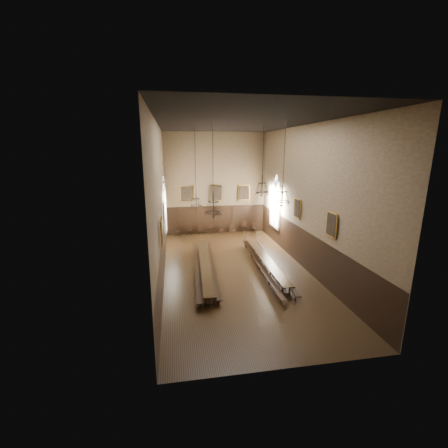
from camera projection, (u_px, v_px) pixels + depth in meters
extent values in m
cube|color=black|center=(235.00, 270.00, 19.19)|extent=(9.00, 18.00, 0.02)
cube|color=black|center=(237.00, 122.00, 17.00)|extent=(9.00, 18.00, 0.02)
cube|color=#7D694D|center=(215.00, 184.00, 26.71)|extent=(9.00, 0.02, 9.00)
cube|color=#7D694D|center=(294.00, 248.00, 9.47)|extent=(9.00, 0.02, 9.00)
cube|color=#7D694D|center=(160.00, 203.00, 17.36)|extent=(0.02, 18.00, 9.00)
cube|color=#7D694D|center=(306.00, 199.00, 18.82)|extent=(0.02, 18.00, 9.00)
cube|color=black|center=(205.00, 263.00, 18.57)|extent=(1.16, 9.24, 0.06)
cube|color=black|center=(264.00, 257.00, 19.57)|extent=(0.76, 9.10, 0.06)
cube|color=black|center=(197.00, 266.00, 18.81)|extent=(0.77, 9.78, 0.05)
cube|color=black|center=(212.00, 265.00, 19.03)|extent=(0.79, 9.49, 0.05)
cube|color=black|center=(259.00, 263.00, 19.18)|extent=(0.66, 9.85, 0.05)
cube|color=black|center=(272.00, 260.00, 19.68)|extent=(0.99, 10.14, 0.05)
cube|color=black|center=(178.00, 231.00, 26.61)|extent=(0.50, 0.50, 0.05)
cube|color=black|center=(178.00, 228.00, 26.71)|extent=(0.39, 0.15, 0.47)
cube|color=black|center=(189.00, 230.00, 26.85)|extent=(0.55, 0.55, 0.05)
cube|color=black|center=(189.00, 226.00, 26.97)|extent=(0.45, 0.15, 0.54)
cube|color=black|center=(201.00, 230.00, 27.02)|extent=(0.42, 0.42, 0.05)
cube|color=black|center=(200.00, 228.00, 27.13)|extent=(0.38, 0.08, 0.45)
cube|color=black|center=(212.00, 230.00, 27.24)|extent=(0.47, 0.47, 0.05)
cube|color=black|center=(212.00, 227.00, 27.34)|extent=(0.39, 0.12, 0.47)
cube|color=black|center=(221.00, 229.00, 27.33)|extent=(0.41, 0.41, 0.05)
cube|color=black|center=(221.00, 227.00, 27.43)|extent=(0.38, 0.07, 0.45)
cube|color=black|center=(232.00, 229.00, 27.46)|extent=(0.41, 0.41, 0.05)
cube|color=black|center=(231.00, 226.00, 27.57)|extent=(0.39, 0.05, 0.46)
cube|color=black|center=(244.00, 228.00, 27.58)|extent=(0.58, 0.58, 0.05)
cube|color=black|center=(244.00, 224.00, 27.70)|extent=(0.45, 0.19, 0.54)
cube|color=black|center=(254.00, 228.00, 27.76)|extent=(0.49, 0.49, 0.05)
cube|color=black|center=(254.00, 225.00, 27.86)|extent=(0.38, 0.16, 0.46)
cylinder|color=black|center=(195.00, 160.00, 19.75)|extent=(0.03, 0.03, 4.27)
torus|color=black|center=(196.00, 206.00, 20.50)|extent=(0.78, 0.78, 0.05)
torus|color=black|center=(196.00, 199.00, 20.38)|extent=(0.50, 0.50, 0.04)
cylinder|color=black|center=(196.00, 200.00, 20.40)|extent=(0.06, 0.06, 1.11)
cylinder|color=black|center=(263.00, 151.00, 19.66)|extent=(0.03, 0.03, 3.14)
torus|color=black|center=(262.00, 192.00, 20.32)|extent=(0.92, 0.92, 0.05)
torus|color=black|center=(262.00, 183.00, 20.18)|extent=(0.59, 0.59, 0.04)
cylinder|color=black|center=(262.00, 185.00, 20.20)|extent=(0.07, 0.07, 1.31)
cylinder|color=black|center=(213.00, 156.00, 15.04)|extent=(0.03, 0.03, 3.61)
torus|color=black|center=(213.00, 213.00, 15.75)|extent=(0.89, 0.89, 0.05)
torus|color=black|center=(213.00, 202.00, 15.61)|extent=(0.57, 0.57, 0.04)
cylinder|color=black|center=(213.00, 204.00, 15.63)|extent=(0.06, 0.06, 1.26)
cylinder|color=black|center=(284.00, 152.00, 15.68)|extent=(0.03, 0.03, 3.21)
torus|color=black|center=(282.00, 202.00, 16.32)|extent=(0.84, 0.84, 0.05)
torus|color=black|center=(283.00, 192.00, 16.19)|extent=(0.53, 0.53, 0.04)
cylinder|color=black|center=(282.00, 193.00, 16.21)|extent=(0.06, 0.06, 1.18)
cube|color=#B6872B|center=(187.00, 194.00, 26.36)|extent=(1.10, 0.12, 1.40)
cube|color=black|center=(187.00, 194.00, 26.36)|extent=(0.98, 0.02, 1.28)
cube|color=#B6872B|center=(216.00, 193.00, 26.78)|extent=(1.10, 0.12, 1.40)
cube|color=black|center=(216.00, 193.00, 26.78)|extent=(0.98, 0.02, 1.28)
cube|color=#B6872B|center=(244.00, 193.00, 27.20)|extent=(1.10, 0.12, 1.40)
cube|color=black|center=(244.00, 193.00, 27.20)|extent=(0.98, 0.02, 1.28)
cube|color=#B6872B|center=(164.00, 213.00, 18.54)|extent=(0.12, 1.00, 1.30)
cube|color=black|center=(164.00, 213.00, 18.54)|extent=(0.02, 0.88, 1.18)
cube|color=#B6872B|center=(161.00, 232.00, 14.23)|extent=(0.12, 1.00, 1.30)
cube|color=black|center=(161.00, 232.00, 14.23)|extent=(0.02, 0.88, 1.18)
cube|color=#B6872B|center=(297.00, 208.00, 19.95)|extent=(0.12, 1.00, 1.30)
cube|color=black|center=(297.00, 208.00, 19.95)|extent=(0.02, 0.88, 1.18)
cube|color=#B6872B|center=(332.00, 225.00, 15.65)|extent=(0.12, 1.00, 1.30)
cube|color=black|center=(332.00, 225.00, 15.65)|extent=(0.02, 0.88, 1.18)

